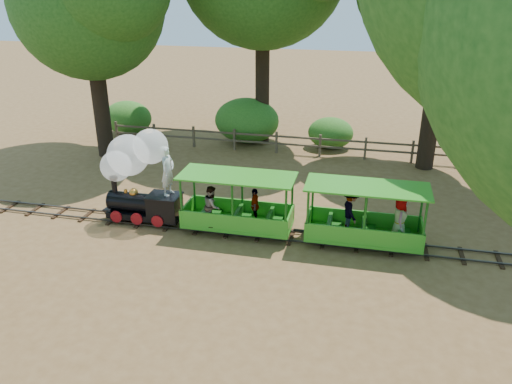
% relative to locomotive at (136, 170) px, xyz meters
% --- Properties ---
extents(ground, '(90.00, 90.00, 0.00)m').
position_rel_locomotive_xyz_m(ground, '(4.05, -0.08, -1.80)').
color(ground, olive).
rests_on(ground, ground).
extents(track, '(22.00, 1.00, 0.10)m').
position_rel_locomotive_xyz_m(track, '(4.05, -0.08, -1.73)').
color(track, '#3F3D3A').
rests_on(track, ground).
extents(locomotive, '(2.80, 1.32, 3.22)m').
position_rel_locomotive_xyz_m(locomotive, '(0.00, 0.00, 0.00)').
color(locomotive, black).
rests_on(locomotive, ground).
extents(carriage_front, '(3.54, 1.44, 1.84)m').
position_rel_locomotive_xyz_m(carriage_front, '(3.26, -0.14, -1.01)').
color(carriage_front, green).
rests_on(carriage_front, track).
extents(carriage_rear, '(3.54, 1.44, 1.84)m').
position_rel_locomotive_xyz_m(carriage_rear, '(7.27, -0.03, -0.96)').
color(carriage_rear, green).
rests_on(carriage_rear, track).
extents(fence, '(18.10, 0.10, 1.00)m').
position_rel_locomotive_xyz_m(fence, '(4.05, 7.92, -1.22)').
color(fence, brown).
rests_on(fence, ground).
extents(shrub_west, '(2.48, 1.91, 1.72)m').
position_rel_locomotive_xyz_m(shrub_west, '(-4.95, 9.22, -0.94)').
color(shrub_west, '#2D6B1E').
rests_on(shrub_west, ground).
extents(shrub_mid_w, '(3.14, 2.42, 2.18)m').
position_rel_locomotive_xyz_m(shrub_mid_w, '(1.33, 9.22, -0.71)').
color(shrub_mid_w, '#2D6B1E').
rests_on(shrub_mid_w, ground).
extents(shrub_mid_e, '(2.12, 1.63, 1.47)m').
position_rel_locomotive_xyz_m(shrub_mid_e, '(5.39, 9.22, -1.06)').
color(shrub_mid_e, '#2D6B1E').
rests_on(shrub_mid_e, ground).
extents(shrub_east, '(2.56, 1.97, 1.77)m').
position_rel_locomotive_xyz_m(shrub_east, '(12.60, 9.22, -0.91)').
color(shrub_east, '#2D6B1E').
rests_on(shrub_east, ground).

